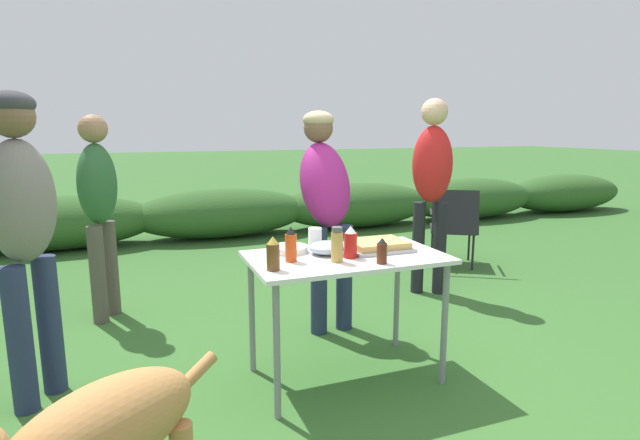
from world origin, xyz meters
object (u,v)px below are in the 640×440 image
bbq_sauce_bottle (382,251)px  standing_person_in_gray_fleece (325,195)px  paper_cup_stack (315,238)px  beer_bottle (273,254)px  plate_stack (290,249)px  standing_person_in_olive_jacket (432,177)px  hot_sauce_bottle (291,245)px  folding_table (346,268)px  food_tray (377,246)px  standing_person_in_navy_coat (99,199)px  mixing_bowl (327,248)px  camp_chair_green_behind_table (454,223)px  spice_jar (337,245)px  ketchup_bottle (351,243)px  standing_person_with_beanie (23,218)px

bbq_sauce_bottle → standing_person_in_gray_fleece: 1.02m
paper_cup_stack → beer_bottle: bearing=-134.4°
plate_stack → standing_person_in_olive_jacket: size_ratio=0.12×
beer_bottle → hot_sauce_bottle: hot_sauce_bottle is taller
folding_table → standing_person_in_olive_jacket: 1.78m
food_tray → standing_person_in_navy_coat: bearing=137.0°
plate_stack → mixing_bowl: (0.19, -0.11, 0.02)m
beer_bottle → standing_person_in_navy_coat: standing_person_in_navy_coat is taller
camp_chair_green_behind_table → standing_person_in_navy_coat: bearing=-143.7°
bbq_sauce_bottle → standing_person_in_gray_fleece: standing_person_in_gray_fleece is taller
paper_cup_stack → standing_person_in_navy_coat: bearing=133.9°
hot_sauce_bottle → standing_person_in_navy_coat: size_ratio=0.12×
standing_person_in_gray_fleece → camp_chair_green_behind_table: 2.16m
hot_sauce_bottle → beer_bottle: bearing=-136.5°
plate_stack → bbq_sauce_bottle: 0.56m
spice_jar → plate_stack: bearing=121.0°
folding_table → mixing_bowl: size_ratio=5.23×
ketchup_bottle → standing_person_in_navy_coat: (-1.35, 1.57, 0.10)m
folding_table → standing_person_in_navy_coat: bearing=131.7°
plate_stack → ketchup_bottle: bearing=-40.3°
spice_jar → standing_person_in_olive_jacket: (1.41, 1.26, 0.20)m
folding_table → ketchup_bottle: (0.00, -0.06, 0.16)m
standing_person_in_navy_coat → camp_chair_green_behind_table: (3.36, 0.27, -0.46)m
food_tray → beer_bottle: beer_bottle is taller
mixing_bowl → standing_person_in_olive_jacket: standing_person_in_olive_jacket is taller
camp_chair_green_behind_table → beer_bottle: bearing=-110.4°
food_tray → plate_stack: food_tray is taller
food_tray → plate_stack: (-0.50, 0.13, -0.01)m
plate_stack → hot_sauce_bottle: hot_sauce_bottle is taller
standing_person_in_gray_fleece → ketchup_bottle: bearing=-105.3°
plate_stack → beer_bottle: 0.38m
food_tray → standing_person_in_olive_jacket: bearing=45.4°
mixing_bowl → beer_bottle: size_ratio=1.20×
camp_chair_green_behind_table → food_tray: bearing=-104.3°
folding_table → standing_person_in_gray_fleece: bearing=77.1°
mixing_bowl → standing_person_with_beanie: size_ratio=0.13×
ketchup_bottle → plate_stack: bearing=139.7°
standing_person_in_gray_fleece → standing_person_in_navy_coat: bearing=150.8°
mixing_bowl → ketchup_bottle: bearing=-54.2°
beer_bottle → bbq_sauce_bottle: (0.57, -0.08, -0.02)m
standing_person_in_gray_fleece → standing_person_in_navy_coat: (-1.52, 0.73, -0.05)m
spice_jar → hot_sauce_bottle: bearing=157.8°
standing_person_in_navy_coat → mixing_bowl: bearing=-113.5°
food_tray → spice_jar: bearing=-153.7°
standing_person_with_beanie → camp_chair_green_behind_table: (3.65, 1.44, -0.53)m
standing_person_with_beanie → standing_person_in_gray_fleece: bearing=-43.9°
beer_bottle → standing_person_in_olive_jacket: standing_person_in_olive_jacket is taller
hot_sauce_bottle → standing_person_in_olive_jacket: size_ratio=0.11×
folding_table → mixing_bowl: mixing_bowl is taller
paper_cup_stack → hot_sauce_bottle: size_ratio=0.64×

